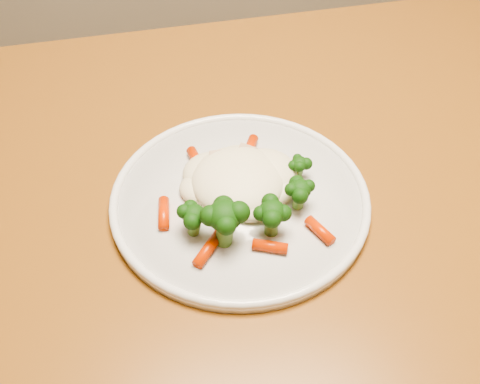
{
  "coord_description": "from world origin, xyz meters",
  "views": [
    {
      "loc": [
        0.05,
        -0.41,
        1.25
      ],
      "look_at": [
        0.12,
        0.05,
        0.77
      ],
      "focal_mm": 45.0,
      "sensor_mm": 36.0,
      "label": 1
    }
  ],
  "objects": [
    {
      "name": "dining_table",
      "position": [
        0.02,
        0.02,
        0.65
      ],
      "size": [
        1.28,
        0.9,
        0.75
      ],
      "rotation": [
        0.0,
        0.0,
        0.07
      ],
      "color": "#925921",
      "rests_on": "ground"
    },
    {
      "name": "plate",
      "position": [
        0.12,
        0.05,
        0.76
      ],
      "size": [
        0.29,
        0.29,
        0.01
      ],
      "primitive_type": "cylinder",
      "color": "silver",
      "rests_on": "dining_table"
    },
    {
      "name": "meal",
      "position": [
        0.12,
        0.04,
        0.78
      ],
      "size": [
        0.18,
        0.19,
        0.05
      ],
      "color": "#F3EAC2",
      "rests_on": "plate"
    }
  ]
}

